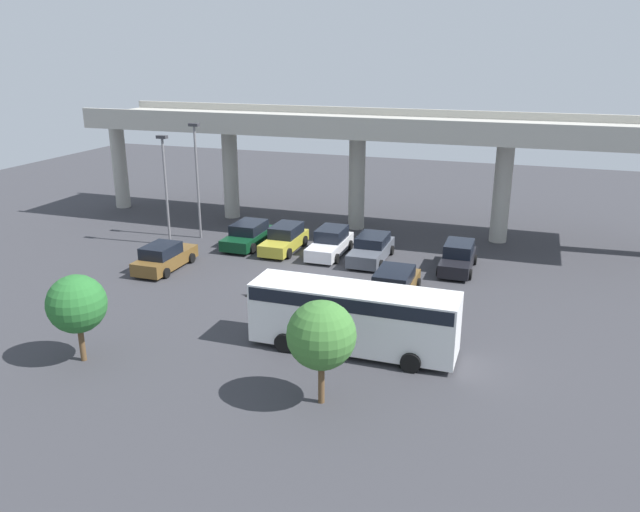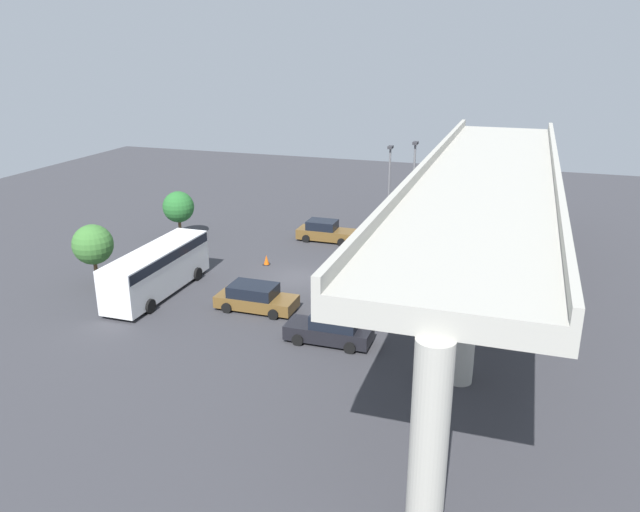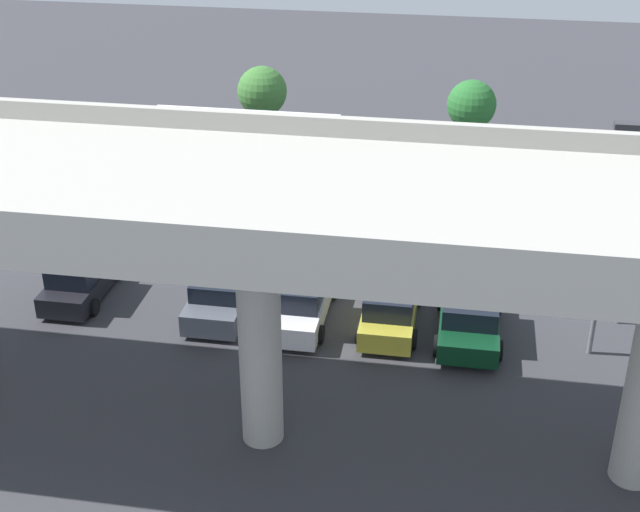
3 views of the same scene
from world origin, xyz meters
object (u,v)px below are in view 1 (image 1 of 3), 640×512
shuttle_bus (353,314)px  lamp_post_near_aisle (197,172)px  parked_car_6 (458,257)px  traffic_cone (250,290)px  parked_car_4 (371,249)px  tree_front_centre (321,335)px  parked_car_0 (164,257)px  parked_car_1 (248,235)px  parked_car_2 (285,239)px  parked_car_3 (330,243)px  lamp_post_mid_lot (165,181)px  parked_car_5 (394,284)px  tree_front_left (77,304)px

shuttle_bus → lamp_post_near_aisle: bearing=-41.3°
parked_car_6 → traffic_cone: bearing=-51.7°
parked_car_4 → tree_front_centre: tree_front_centre is taller
parked_car_0 → parked_car_6: bearing=-71.3°
parked_car_1 → parked_car_6: bearing=88.5°
traffic_cone → parked_car_0: bearing=161.5°
parked_car_2 → parked_car_6: size_ratio=1.04×
parked_car_0 → parked_car_3: 10.35m
parked_car_1 → lamp_post_mid_lot: size_ratio=0.65×
parked_car_2 → lamp_post_mid_lot: 8.66m
parked_car_3 → parked_car_4: size_ratio=0.99×
parked_car_4 → traffic_cone: 9.17m
shuttle_bus → lamp_post_mid_lot: size_ratio=1.23×
parked_car_2 → parked_car_5: 10.23m
parked_car_3 → parked_car_2: bearing=-87.9°
parked_car_6 → traffic_cone: 12.65m
parked_car_3 → traffic_cone: 8.37m
parked_car_0 → lamp_post_mid_lot: 6.16m
parked_car_1 → parked_car_4: parked_car_1 is taller
parked_car_1 → parked_car_3: size_ratio=0.98×
parked_car_0 → shuttle_bus: shuttle_bus is taller
traffic_cone → parked_car_1: bearing=115.7°
shuttle_bus → tree_front_left: size_ratio=2.36×
parked_car_4 → traffic_cone: parked_car_4 is taller
parked_car_6 → tree_front_centre: (-2.92, -16.63, 1.99)m
parked_car_6 → lamp_post_near_aisle: size_ratio=0.57×
lamp_post_near_aisle → lamp_post_mid_lot: size_ratio=1.08×
traffic_cone → tree_front_left: bearing=-111.9°
parked_car_6 → lamp_post_mid_lot: 19.33m
parked_car_3 → tree_front_left: (-5.41, -17.08, 1.80)m
parked_car_4 → parked_car_6: (5.32, -0.09, 0.03)m
parked_car_3 → parked_car_6: size_ratio=1.07×
parked_car_6 → shuttle_bus: (-3.00, -12.13, 0.96)m
parked_car_3 → parked_car_4: bearing=85.2°
parked_car_1 → parked_car_2: 2.68m
parked_car_6 → shuttle_bus: bearing=-13.9°
lamp_post_near_aisle → traffic_cone: (7.88, -8.73, -4.30)m
parked_car_1 → parked_car_6: 13.88m
parked_car_1 → lamp_post_mid_lot: (-5.09, -1.56, 3.58)m
lamp_post_near_aisle → tree_front_centre: size_ratio=1.96×
parked_car_0 → parked_car_1: 6.56m
parked_car_0 → parked_car_4: (11.26, 5.69, -0.01)m
parked_car_3 → lamp_post_mid_lot: bearing=-82.1°
parked_car_0 → parked_car_3: parked_car_3 is taller
parked_car_2 → parked_car_0: bearing=-42.9°
tree_front_centre → parked_car_4: bearing=98.2°
parked_car_3 → parked_car_5: 7.92m
shuttle_bus → tree_front_centre: size_ratio=2.22×
parked_car_2 → shuttle_bus: bearing=33.6°
parked_car_2 → lamp_post_near_aisle: lamp_post_near_aisle is taller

